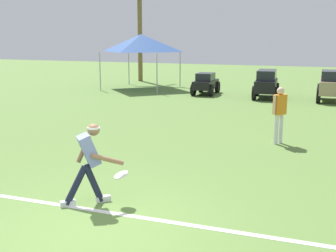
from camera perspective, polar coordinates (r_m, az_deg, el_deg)
ground_plane at (r=6.71m, az=-10.36°, el=-13.56°), size 80.00×80.00×0.00m
field_line_paint at (r=7.20m, az=-7.58°, el=-11.59°), size 19.77×0.93×0.01m
frisbee_thrower at (r=7.41m, az=-10.67°, el=-4.48°), size 0.98×0.69×1.42m
frisbee_in_flight at (r=7.41m, az=-6.38°, el=-6.60°), size 0.36×0.36×0.12m
teammate_near_sideline at (r=11.81m, az=14.87°, el=2.12°), size 0.36×0.44×1.56m
parked_car_slot_a at (r=21.87m, az=5.13°, el=5.79°), size 1.20×2.25×1.10m
parked_car_slot_b at (r=20.96m, az=13.18°, el=5.69°), size 1.36×2.48×1.34m
parked_car_slot_c at (r=20.70m, az=21.19°, el=5.19°), size 1.24×2.38×1.40m
palm_tree_far_left at (r=28.56m, az=-3.80°, el=13.15°), size 3.47×3.17×5.80m
event_tent at (r=24.25m, az=-3.64°, el=11.16°), size 3.59×3.59×3.06m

